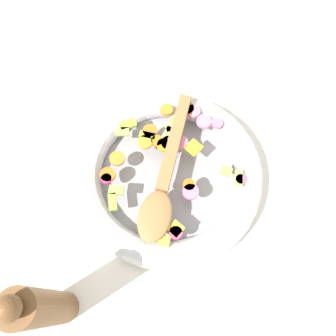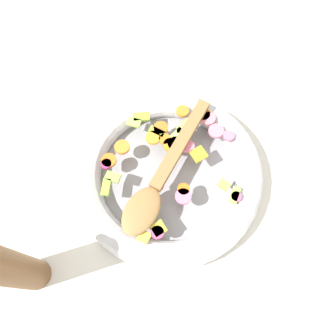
{
  "view_description": "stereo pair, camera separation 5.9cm",
  "coord_description": "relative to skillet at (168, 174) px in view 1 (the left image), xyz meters",
  "views": [
    {
      "loc": [
        0.12,
        0.2,
        0.59
      ],
      "look_at": [
        0.0,
        0.0,
        0.05
      ],
      "focal_mm": 35.0,
      "sensor_mm": 36.0,
      "label": 1
    },
    {
      "loc": [
        0.06,
        0.22,
        0.59
      ],
      "look_at": [
        0.0,
        0.0,
        0.05
      ],
      "focal_mm": 35.0,
      "sensor_mm": 36.0,
      "label": 2
    }
  ],
  "objects": [
    {
      "name": "pepper_mill",
      "position": [
        0.27,
        0.11,
        0.08
      ],
      "size": [
        0.05,
        0.05,
        0.22
      ],
      "color": "brown",
      "rests_on": "ground_plane"
    },
    {
      "name": "chopped_vegetables",
      "position": [
        -0.01,
        -0.03,
        0.03
      ],
      "size": [
        0.27,
        0.25,
        0.01
      ],
      "color": "orange",
      "rests_on": "skillet"
    },
    {
      "name": "wooden_spoon",
      "position": [
        0.02,
        0.02,
        0.04
      ],
      "size": [
        0.23,
        0.23,
        0.01
      ],
      "color": "olive",
      "rests_on": "chopped_vegetables"
    },
    {
      "name": "skillet",
      "position": [
        0.0,
        0.0,
        0.0
      ],
      "size": [
        0.35,
        0.35,
        0.05
      ],
      "color": "gray",
      "rests_on": "ground_plane"
    },
    {
      "name": "ground_plane",
      "position": [
        0.0,
        0.0,
        -0.02
      ],
      "size": [
        4.0,
        4.0,
        0.0
      ],
      "primitive_type": "plane",
      "color": "silver"
    }
  ]
}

